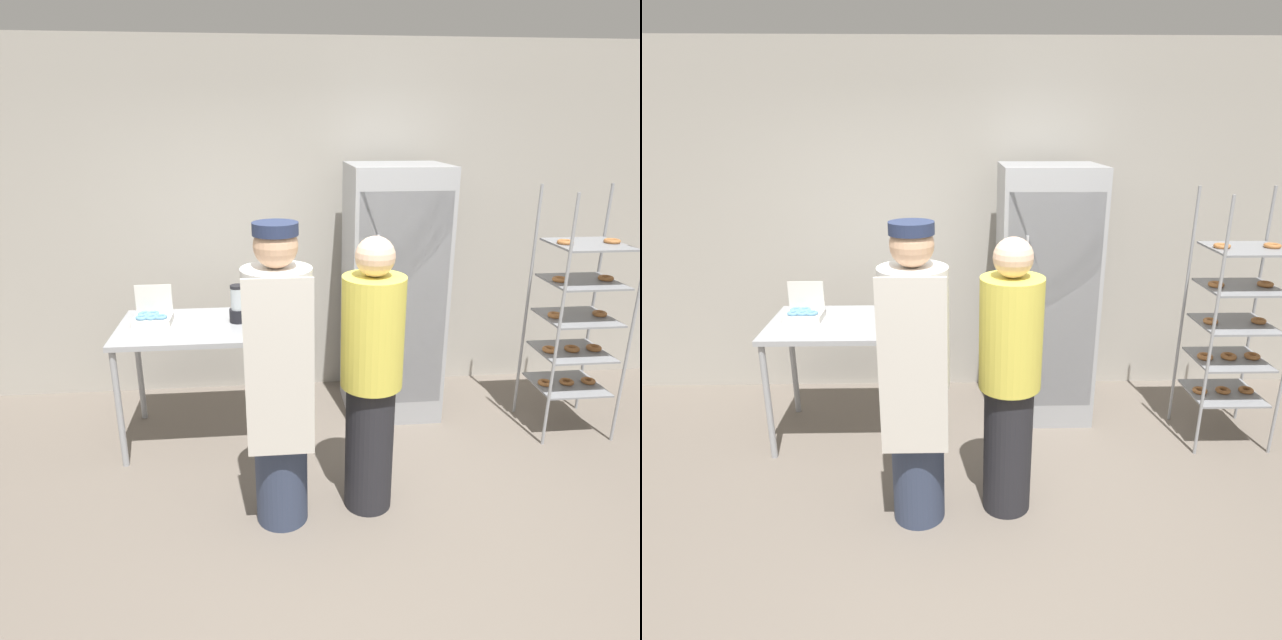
{
  "view_description": "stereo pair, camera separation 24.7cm",
  "coord_description": "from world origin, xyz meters",
  "views": [
    {
      "loc": [
        -0.4,
        -2.45,
        2.24
      ],
      "look_at": [
        -0.08,
        0.77,
        1.1
      ],
      "focal_mm": 32.0,
      "sensor_mm": 36.0,
      "label": 1
    },
    {
      "loc": [
        -0.16,
        -2.47,
        2.24
      ],
      "look_at": [
        -0.08,
        0.77,
        1.1
      ],
      "focal_mm": 32.0,
      "sensor_mm": 36.0,
      "label": 2
    }
  ],
  "objects": [
    {
      "name": "person_baker",
      "position": [
        -0.35,
        0.37,
        0.92
      ],
      "size": [
        0.37,
        0.39,
        1.76
      ],
      "color": "#333D56",
      "rests_on": "ground_plane"
    },
    {
      "name": "blender_pitcher",
      "position": [
        -0.6,
        1.4,
        1.01
      ],
      "size": [
        0.13,
        0.13,
        0.27
      ],
      "color": "black",
      "rests_on": "prep_counter"
    },
    {
      "name": "refrigerator",
      "position": [
        0.57,
        1.69,
        0.97
      ],
      "size": [
        0.71,
        0.68,
        1.94
      ],
      "color": "#9EA0A5",
      "rests_on": "ground_plane"
    },
    {
      "name": "person_customer",
      "position": [
        0.18,
        0.46,
        0.85
      ],
      "size": [
        0.35,
        0.35,
        1.67
      ],
      "color": "#232328",
      "rests_on": "ground_plane"
    },
    {
      "name": "ground_plane",
      "position": [
        0.0,
        0.0,
        0.0
      ],
      "size": [
        14.0,
        14.0,
        0.0
      ],
      "primitive_type": "plane",
      "color": "#6B6056"
    },
    {
      "name": "baking_rack",
      "position": [
        1.84,
        1.25,
        0.88
      ],
      "size": [
        0.55,
        0.52,
        1.81
      ],
      "color": "#93969B",
      "rests_on": "ground_plane"
    },
    {
      "name": "prep_counter",
      "position": [
        -0.87,
        1.36,
        0.79
      ],
      "size": [
        1.13,
        0.75,
        0.89
      ],
      "color": "#9EA0A5",
      "rests_on": "ground_plane"
    },
    {
      "name": "donut_box",
      "position": [
        -1.2,
        1.42,
        0.93
      ],
      "size": [
        0.26,
        0.21,
        0.25
      ],
      "color": "silver",
      "rests_on": "prep_counter"
    },
    {
      "name": "back_wall",
      "position": [
        0.0,
        2.26,
        1.42
      ],
      "size": [
        6.4,
        0.12,
        2.84
      ],
      "primitive_type": "cube",
      "color": "#ADA89E",
      "rests_on": "ground_plane"
    }
  ]
}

